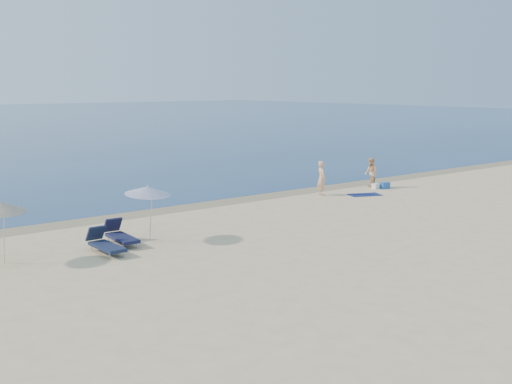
% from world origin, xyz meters
% --- Properties ---
extents(wet_sand_strip, '(240.00, 1.60, 0.00)m').
position_xyz_m(wet_sand_strip, '(0.00, 19.40, 0.00)').
color(wet_sand_strip, '#847254').
rests_on(wet_sand_strip, ground).
extents(person_left, '(0.61, 0.73, 1.71)m').
position_xyz_m(person_left, '(2.91, 17.91, 0.86)').
color(person_left, '#DDA07C').
rests_on(person_left, ground).
extents(person_right, '(0.92, 0.97, 1.59)m').
position_xyz_m(person_right, '(6.63, 17.98, 0.80)').
color(person_right, tan).
rests_on(person_right, ground).
extents(beach_towel, '(1.80, 1.41, 0.03)m').
position_xyz_m(beach_towel, '(4.62, 16.59, 0.01)').
color(beach_towel, '#0E184A').
rests_on(beach_towel, ground).
extents(white_bag, '(0.34, 0.29, 0.28)m').
position_xyz_m(white_bag, '(6.51, 17.53, 0.14)').
color(white_bag, silver).
rests_on(white_bag, ground).
extents(blue_cooler, '(0.52, 0.41, 0.33)m').
position_xyz_m(blue_cooler, '(6.96, 17.29, 0.16)').
color(blue_cooler, '#1E52A4').
rests_on(blue_cooler, ground).
extents(umbrella_near, '(1.96, 1.97, 2.06)m').
position_xyz_m(umbrella_near, '(-8.46, 14.90, 1.79)').
color(umbrella_near, silver).
rests_on(umbrella_near, ground).
extents(umbrella_far, '(1.83, 1.84, 2.02)m').
position_xyz_m(umbrella_far, '(-13.36, 15.17, 1.76)').
color(umbrella_far, silver).
rests_on(umbrella_far, ground).
extents(lounger_left, '(0.62, 1.83, 0.81)m').
position_xyz_m(lounger_left, '(-10.40, 14.32, 0.29)').
color(lounger_left, '#141D37').
rests_on(lounger_left, ground).
extents(lounger_right, '(0.73, 1.89, 0.82)m').
position_xyz_m(lounger_right, '(-9.45, 15.10, 0.30)').
color(lounger_right, '#131736').
rests_on(lounger_right, ground).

